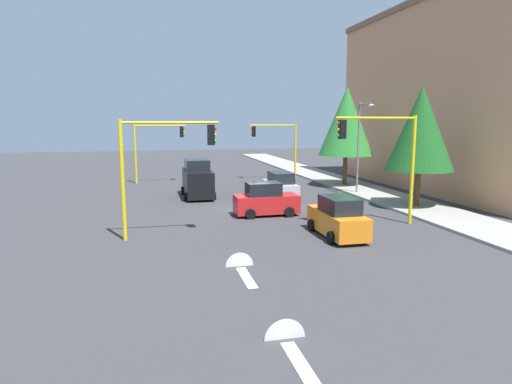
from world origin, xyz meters
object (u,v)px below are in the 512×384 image
traffic_signal_near_left (383,148)px  traffic_signal_far_left (277,140)px  street_lamp_curbside (361,137)px  tree_roadside_near (421,129)px  car_silver (280,187)px  car_red (266,200)px  delivery_van_black (198,180)px  tree_roadside_mid (346,121)px  traffic_signal_near_right (162,155)px  car_orange (338,218)px  traffic_signal_far_right (156,141)px

traffic_signal_near_left → traffic_signal_far_left: traffic_signal_near_left is taller
street_lamp_curbside → tree_roadside_near: bearing=13.0°
street_lamp_curbside → car_silver: size_ratio=1.69×
street_lamp_curbside → car_silver: 7.31m
tree_roadside_near → car_red: 10.96m
street_lamp_curbside → traffic_signal_near_left: bearing=-19.9°
tree_roadside_near → car_silver: (-5.07, -7.72, -4.19)m
delivery_van_black → traffic_signal_far_left: bearing=135.2°
tree_roadside_mid → tree_roadside_near: 10.02m
traffic_signal_near_right → delivery_van_black: 12.06m
car_orange → car_red: 6.03m
traffic_signal_far_left → street_lamp_curbside: bearing=18.9°
car_red → car_silver: bearing=154.7°
tree_roadside_mid → car_silver: 9.90m
tree_roadside_near → traffic_signal_far_right: bearing=-134.8°
car_silver → car_orange: 10.70m
car_silver → car_orange: (10.69, -0.24, -0.00)m
street_lamp_curbside → car_orange: 13.51m
traffic_signal_far_left → delivery_van_black: 12.35m
traffic_signal_far_left → street_lamp_curbside: 11.00m
street_lamp_curbside → car_red: street_lamp_curbside is taller
traffic_signal_far_right → traffic_signal_far_left: bearing=90.0°
tree_roadside_near → car_silver: bearing=-123.3°
tree_roadside_mid → car_orange: (15.63, -7.46, -4.63)m
car_silver → car_orange: bearing=-1.3°
street_lamp_curbside → delivery_van_black: size_ratio=1.46×
traffic_signal_far_right → car_red: bearing=20.6°
traffic_signal_far_right → car_red: (16.00, 6.02, -2.88)m
traffic_signal_near_right → delivery_van_black: bearing=166.2°
car_silver → traffic_signal_near_right: bearing=-43.0°
traffic_signal_near_right → car_orange: 8.95m
car_orange → car_red: (-5.63, -2.16, -0.00)m
car_silver → car_red: 5.61m
tree_roadside_mid → traffic_signal_near_left: bearing=-17.0°
traffic_signal_near_left → tree_roadside_near: tree_roadside_near is taller
car_red → traffic_signal_far_left: bearing=161.8°
delivery_van_black → street_lamp_curbside: bearing=81.5°
traffic_signal_near_left → traffic_signal_far_right: bearing=-150.4°
traffic_signal_near_right → street_lamp_curbside: 17.73m
tree_roadside_mid → car_orange: bearing=-25.5°
delivery_van_black → car_silver: bearing=67.5°
traffic_signal_near_left → car_silver: bearing=-162.0°
street_lamp_curbside → tree_roadside_near: 5.81m
street_lamp_curbside → car_orange: (11.24, -6.66, -3.45)m
delivery_van_black → car_silver: delivery_van_black is taller
traffic_signal_near_left → traffic_signal_near_right: size_ratio=1.04×
delivery_van_black → car_red: (7.41, 3.26, -0.39)m
traffic_signal_near_right → traffic_signal_far_left: 22.99m
tree_roadside_mid → car_silver: (4.93, -7.22, -4.63)m
traffic_signal_near_right → delivery_van_black: size_ratio=1.18×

